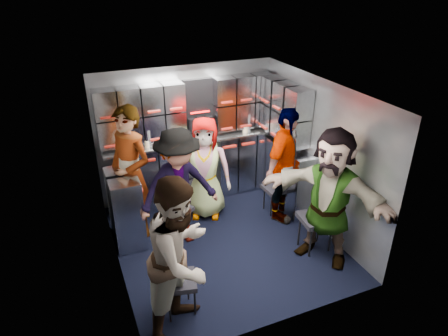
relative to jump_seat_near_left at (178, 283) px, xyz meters
name	(u,v)px	position (x,y,z in m)	size (l,w,h in m)	color
floor	(224,241)	(0.92, 0.94, -0.39)	(3.00, 3.00, 0.00)	black
wall_back	(187,133)	(0.92, 2.44, 0.66)	(2.80, 0.04, 2.10)	gray
wall_left	(110,196)	(-0.48, 0.94, 0.66)	(0.04, 3.00, 2.10)	gray
wall_right	(318,155)	(2.32, 0.94, 0.66)	(0.04, 3.00, 2.10)	gray
ceiling	(224,92)	(0.92, 0.94, 1.71)	(2.80, 3.00, 0.02)	silver
cart_bank_back	(193,170)	(0.92, 2.23, 0.10)	(2.68, 0.38, 0.99)	#9298A1
cart_bank_left	(125,209)	(-0.27, 1.50, 0.10)	(0.38, 0.76, 0.99)	#9298A1
counter	(192,140)	(0.92, 2.23, 0.62)	(2.68, 0.42, 0.03)	#B4B7BC
locker_bank_back	(189,108)	(0.92, 2.29, 1.10)	(2.68, 0.28, 0.82)	#9298A1
locker_bank_right	(285,111)	(2.17, 1.64, 1.10)	(0.28, 1.00, 0.82)	#9298A1
right_cabinet	(284,174)	(2.17, 1.54, 0.11)	(0.28, 1.20, 1.00)	#9298A1
coffee_niche	(199,107)	(1.10, 2.35, 1.08)	(0.46, 0.16, 0.84)	black
red_latch_strip	(196,153)	(0.92, 2.03, 0.49)	(2.60, 0.02, 0.03)	#AB2117
jump_seat_near_left	(178,283)	(0.00, 0.00, 0.00)	(0.45, 0.43, 0.44)	black
jump_seat_mid_left	(177,210)	(0.40, 1.38, -0.01)	(0.47, 0.46, 0.43)	black
jump_seat_center	(202,185)	(0.93, 1.87, 0.00)	(0.48, 0.46, 0.45)	black
jump_seat_mid_right	(276,189)	(1.94, 1.36, -0.02)	(0.37, 0.35, 0.42)	black
jump_seat_near_right	(316,220)	(1.97, 0.36, 0.05)	(0.45, 0.43, 0.50)	black
attendant_standing	(131,174)	(-0.13, 1.61, 0.54)	(0.68, 0.44, 1.86)	black
attendant_arc_a	(181,257)	(0.00, -0.18, 0.47)	(0.84, 0.66, 1.73)	black
attendant_arc_b	(179,188)	(0.40, 1.20, 0.43)	(1.06, 0.61, 1.64)	black
attendant_arc_c	(205,168)	(0.93, 1.69, 0.38)	(0.75, 0.49, 1.54)	black
attendant_arc_d	(284,166)	(1.94, 1.18, 0.46)	(1.00, 0.42, 1.70)	black
attendant_arc_e	(329,197)	(1.97, 0.18, 0.49)	(1.64, 0.52, 1.77)	black
bottle_left	(123,143)	(-0.11, 2.18, 0.76)	(0.06, 0.06, 0.25)	white
bottle_mid	(149,138)	(0.26, 2.18, 0.77)	(0.07, 0.07, 0.26)	white
bottle_right	(248,123)	(1.85, 2.18, 0.78)	(0.07, 0.07, 0.28)	white
cup_left	(147,144)	(0.23, 2.17, 0.69)	(0.07, 0.07, 0.10)	tan
cup_right	(245,129)	(1.80, 2.17, 0.68)	(0.08, 0.08, 0.09)	tan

